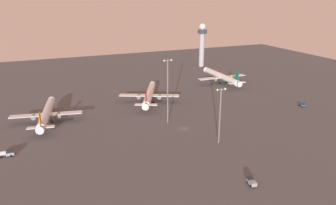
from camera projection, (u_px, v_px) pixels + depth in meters
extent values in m
plane|color=#4C4C51|center=(184.00, 128.00, 156.32)|extent=(416.00, 416.00, 0.00)
cylinder|color=#A8A8B2|center=(202.00, 50.00, 285.04)|extent=(4.40, 4.40, 28.46)
cylinder|color=#2D3847|center=(202.00, 32.00, 280.06)|extent=(8.00, 8.00, 3.00)
sphere|color=silver|center=(202.00, 27.00, 278.79)|extent=(5.60, 5.60, 5.60)
cylinder|color=silver|center=(47.00, 113.00, 163.37)|extent=(11.17, 38.74, 4.08)
cone|color=silver|center=(51.00, 101.00, 182.49)|extent=(4.29, 3.25, 3.88)
cone|color=silver|center=(40.00, 129.00, 144.05)|extent=(4.17, 3.63, 3.67)
cube|color=silver|center=(46.00, 114.00, 162.44)|extent=(34.56, 10.59, 0.38)
cube|color=silver|center=(41.00, 127.00, 145.87)|extent=(12.08, 4.72, 0.38)
cube|color=orange|center=(40.00, 120.00, 145.13)|extent=(0.95, 3.44, 6.98)
cylinder|color=slate|center=(34.00, 117.00, 161.51)|extent=(3.04, 4.24, 2.36)
cylinder|color=slate|center=(59.00, 115.00, 163.85)|extent=(3.04, 4.24, 2.36)
cube|color=orange|center=(47.00, 115.00, 163.73)|extent=(10.20, 35.63, 0.39)
cylinder|color=#333338|center=(50.00, 109.00, 175.45)|extent=(0.30, 0.30, 3.81)
cylinder|color=black|center=(50.00, 112.00, 176.05)|extent=(0.64, 1.24, 1.18)
cylinder|color=#333338|center=(41.00, 119.00, 161.02)|extent=(0.30, 0.30, 3.81)
cylinder|color=black|center=(42.00, 123.00, 161.62)|extent=(0.64, 1.24, 1.18)
cylinder|color=#333338|center=(51.00, 118.00, 161.95)|extent=(0.30, 0.30, 3.81)
cylinder|color=black|center=(52.00, 122.00, 162.56)|extent=(0.64, 1.24, 1.18)
cylinder|color=silver|center=(149.00, 94.00, 193.46)|extent=(20.38, 37.45, 4.16)
cone|color=silver|center=(152.00, 85.00, 213.37)|extent=(4.69, 4.05, 3.95)
cone|color=silver|center=(146.00, 106.00, 173.35)|extent=(4.68, 4.36, 3.74)
cube|color=silver|center=(149.00, 95.00, 192.49)|extent=(33.58, 18.73, 0.38)
cube|color=silver|center=(146.00, 105.00, 175.25)|extent=(12.02, 7.46, 0.38)
cube|color=red|center=(146.00, 98.00, 174.50)|extent=(1.77, 3.31, 7.11)
cylinder|color=slate|center=(139.00, 96.00, 192.95)|extent=(3.84, 4.59, 2.41)
cylinder|color=slate|center=(159.00, 97.00, 192.51)|extent=(3.84, 4.59, 2.41)
cube|color=red|center=(149.00, 96.00, 193.82)|extent=(18.68, 34.42, 0.39)
cylinder|color=#333338|center=(151.00, 91.00, 206.02)|extent=(0.31, 0.31, 3.88)
cylinder|color=black|center=(151.00, 94.00, 206.63)|extent=(0.90, 1.28, 1.20)
cylinder|color=#333338|center=(145.00, 99.00, 191.57)|extent=(0.31, 0.31, 3.88)
cylinder|color=black|center=(145.00, 102.00, 192.18)|extent=(0.90, 1.28, 1.20)
cylinder|color=#333338|center=(153.00, 99.00, 191.39)|extent=(0.31, 0.31, 3.88)
cylinder|color=black|center=(153.00, 102.00, 192.01)|extent=(0.90, 1.28, 1.20)
cylinder|color=white|center=(221.00, 76.00, 234.67)|extent=(4.70, 40.70, 4.29)
cone|color=white|center=(207.00, 70.00, 253.72)|extent=(4.10, 2.75, 4.08)
cone|color=white|center=(239.00, 84.00, 215.42)|extent=(3.89, 3.20, 3.86)
cube|color=white|center=(222.00, 77.00, 233.75)|extent=(36.19, 4.88, 0.40)
cube|color=white|center=(237.00, 83.00, 217.23)|extent=(12.45, 2.84, 0.40)
cube|color=#146B4C|center=(237.00, 78.00, 216.44)|extent=(0.38, 3.62, 7.34)
cylinder|color=slate|center=(214.00, 79.00, 231.77)|extent=(2.53, 4.09, 2.48)
cylinder|color=slate|center=(229.00, 77.00, 236.22)|extent=(2.53, 4.09, 2.48)
cube|color=#146B4C|center=(221.00, 78.00, 235.04)|extent=(4.24, 37.45, 0.41)
cylinder|color=#333338|center=(212.00, 75.00, 246.73)|extent=(0.32, 0.32, 4.01)
cylinder|color=black|center=(212.00, 78.00, 247.37)|extent=(0.46, 1.25, 1.24)
cylinder|color=#333338|center=(220.00, 80.00, 231.93)|extent=(0.32, 0.32, 4.01)
cylinder|color=black|center=(220.00, 83.00, 232.57)|extent=(0.46, 1.25, 1.24)
cylinder|color=#333338|center=(226.00, 80.00, 233.71)|extent=(0.32, 0.32, 4.01)
cylinder|color=black|center=(226.00, 82.00, 234.35)|extent=(0.46, 1.25, 1.24)
cube|color=#3372BF|center=(303.00, 105.00, 185.70)|extent=(2.08, 1.92, 0.90)
cube|color=#1E232D|center=(303.00, 104.00, 185.44)|extent=(1.90, 1.71, 0.70)
cylinder|color=black|center=(304.00, 106.00, 186.06)|extent=(0.47, 0.94, 0.90)
cylinder|color=black|center=(302.00, 106.00, 185.26)|extent=(0.47, 0.94, 0.90)
cylinder|color=black|center=(301.00, 105.00, 187.67)|extent=(0.47, 0.94, 0.90)
cylinder|color=black|center=(299.00, 105.00, 186.87)|extent=(0.47, 0.94, 0.90)
cube|color=gray|center=(10.00, 153.00, 129.83)|extent=(3.12, 2.56, 1.20)
cube|color=#1E232D|center=(10.00, 151.00, 129.53)|extent=(2.76, 2.35, 0.70)
cylinder|color=silver|center=(3.00, 154.00, 128.84)|extent=(4.29, 2.02, 1.80)
cylinder|color=black|center=(12.00, 153.00, 131.09)|extent=(0.91, 0.35, 0.90)
cylinder|color=black|center=(11.00, 156.00, 129.21)|extent=(0.91, 0.35, 0.90)
cylinder|color=black|center=(1.00, 155.00, 129.86)|extent=(0.91, 0.35, 0.90)
cylinder|color=black|center=(1.00, 157.00, 127.99)|extent=(0.91, 0.35, 0.90)
cube|color=gray|center=(250.00, 181.00, 110.96)|extent=(2.34, 2.42, 1.10)
cube|color=#1E232D|center=(250.00, 178.00, 110.67)|extent=(2.14, 2.15, 0.70)
cube|color=gray|center=(253.00, 183.00, 109.16)|extent=(2.32, 2.71, 1.40)
cylinder|color=black|center=(247.00, 182.00, 111.23)|extent=(0.46, 0.94, 0.90)
cylinder|color=black|center=(252.00, 181.00, 111.58)|extent=(0.46, 0.94, 0.90)
cylinder|color=black|center=(251.00, 186.00, 108.74)|extent=(0.46, 0.94, 0.90)
cylinder|color=black|center=(256.00, 186.00, 109.09)|extent=(0.46, 0.94, 0.90)
cylinder|color=slate|center=(220.00, 116.00, 137.56)|extent=(0.70, 0.70, 24.49)
cube|color=slate|center=(221.00, 89.00, 133.87)|extent=(4.80, 0.40, 0.40)
sphere|color=#F9EAB2|center=(217.00, 90.00, 133.21)|extent=(0.90, 0.90, 0.90)
sphere|color=#F9EAB2|center=(225.00, 89.00, 134.53)|extent=(0.90, 0.90, 0.90)
cylinder|color=slate|center=(168.00, 92.00, 158.52)|extent=(0.70, 0.70, 31.85)
cube|color=slate|center=(168.00, 60.00, 153.67)|extent=(4.80, 0.40, 0.40)
sphere|color=#F9EAB2|center=(164.00, 61.00, 153.01)|extent=(0.90, 0.90, 0.90)
sphere|color=#F9EAB2|center=(171.00, 60.00, 154.33)|extent=(0.90, 0.90, 0.90)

